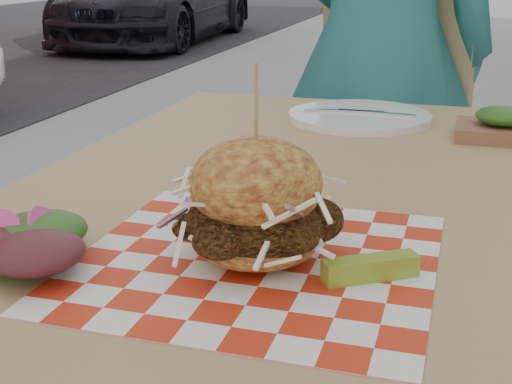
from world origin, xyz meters
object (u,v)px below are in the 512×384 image
Objects in this scene: patio_chair at (396,153)px; sandwich at (256,208)px; diner at (378,50)px; patio_table at (312,238)px.

sandwich is at bearing -75.03° from patio_chair.
diner is at bearing 91.40° from sandwich.
diner is 0.91m from patio_table.
patio_chair is (0.06, 0.03, -0.27)m from diner.
patio_table is 1.26× the size of patio_chair.
patio_table is at bearing -75.31° from patio_chair.
diner is 0.28m from patio_chair.
sandwich is (0.03, -1.17, -0.01)m from diner.
patio_table is at bearing 89.52° from sandwich.
diner is 1.17m from sandwich.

